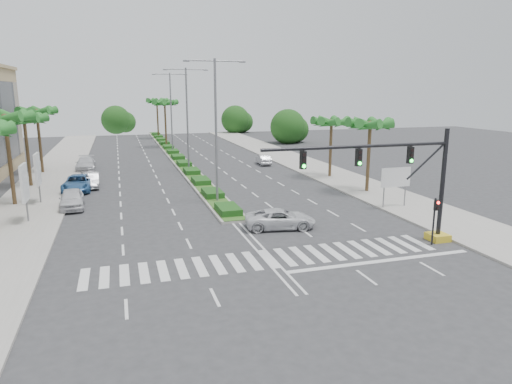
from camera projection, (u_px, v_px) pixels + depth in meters
ground at (269, 259)px, 26.21m from camera, size 160.00×160.00×0.00m
footpath_right at (344, 180)px, 49.18m from camera, size 6.00×120.00×0.15m
footpath_left at (36, 198)px, 40.56m from camera, size 6.00×120.00×0.15m
median at (174, 155)px, 68.21m from camera, size 2.20×75.00×0.20m
median_grass at (174, 154)px, 68.18m from camera, size 1.80×75.00×0.04m
signal_gantry at (412, 190)px, 28.08m from camera, size 12.60×1.20×7.20m
pedestrian_signal at (435, 214)px, 28.13m from camera, size 0.28×0.36×3.00m
direction_sign at (396, 179)px, 36.96m from camera, size 2.70×0.11×3.40m
billboard_near at (24, 183)px, 32.65m from camera, size 0.18×2.10×4.35m
billboard_far at (37, 170)px, 38.26m from camera, size 0.18×2.10×4.35m
palm_left_mid at (5, 121)px, 36.80m from camera, size 4.57×4.68×7.95m
palm_left_far at (24, 122)px, 44.39m from camera, size 4.57×4.68×7.35m
palm_left_end at (37, 114)px, 51.78m from camera, size 4.57×4.68×7.75m
palm_right_near at (370, 127)px, 42.04m from camera, size 4.57×4.68×7.05m
palm_right_far at (331, 124)px, 49.58m from camera, size 4.57×4.68×6.75m
palm_median_a at (165, 105)px, 76.01m from camera, size 4.57×4.68×8.05m
palm_median_b at (157, 102)px, 90.02m from camera, size 4.57×4.68×8.05m
streetlight_near at (216, 123)px, 37.80m from camera, size 5.10×0.25×12.00m
streetlight_mid at (187, 114)px, 52.74m from camera, size 5.10×0.25×12.00m
streetlight_far at (171, 109)px, 67.68m from camera, size 5.10×0.25×12.00m
car_parked_a at (72, 199)px, 37.34m from camera, size 2.09×4.73×1.58m
car_parked_b at (91, 180)px, 45.49m from camera, size 1.64×4.41×1.44m
car_parked_c at (78, 183)px, 43.84m from camera, size 2.93×5.67×1.53m
car_parked_d at (86, 164)px, 55.36m from camera, size 2.18×5.36×1.55m
car_crossing at (280, 219)px, 31.92m from camera, size 5.25×3.09×1.37m
car_right at (264, 160)px, 59.47m from camera, size 1.62×3.94×1.27m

